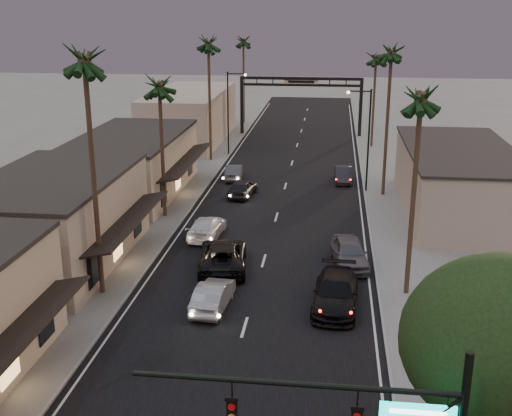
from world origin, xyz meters
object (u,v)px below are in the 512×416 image
(oncoming_pickup, at_px, (223,256))
(oncoming_silver, at_px, (213,295))
(palm_lb, at_px, (84,54))
(palm_rc, at_px, (376,55))
(palm_rb, at_px, (392,48))
(palm_far, at_px, (243,38))
(arch, at_px, (301,91))
(palm_ld, at_px, (208,40))
(palm_ra, at_px, (422,92))
(streetlight_right, at_px, (366,132))
(streetlight_left, at_px, (230,106))
(curbside_black, at_px, (336,292))
(corner_tree, at_px, (507,351))
(palm_lc, at_px, (159,81))

(oncoming_pickup, xyz_separation_m, oncoming_silver, (0.40, -5.50, -0.12))
(palm_lb, bearing_deg, palm_rc, 67.73)
(palm_rb, height_order, palm_far, palm_rb)
(arch, height_order, palm_ld, palm_ld)
(palm_ra, bearing_deg, oncoming_silver, -164.18)
(arch, relative_size, palm_lb, 1.00)
(streetlight_right, relative_size, streetlight_left, 1.00)
(streetlight_left, distance_m, palm_far, 20.96)
(palm_lb, relative_size, curbside_black, 2.61)
(arch, xyz_separation_m, palm_rb, (8.60, -26.00, 6.88))
(palm_rb, bearing_deg, streetlight_right, 149.24)
(palm_ld, distance_m, palm_rc, 19.51)
(palm_ra, distance_m, oncoming_pickup, 15.47)
(corner_tree, xyz_separation_m, arch, (-9.48, 62.55, -0.45))
(oncoming_pickup, bearing_deg, palm_far, -90.98)
(palm_lc, xyz_separation_m, palm_rc, (17.20, 28.00, 0.00))
(corner_tree, xyz_separation_m, palm_lb, (-18.08, 14.55, 7.41))
(arch, xyz_separation_m, palm_far, (-8.30, 8.00, 5.91))
(palm_lb, bearing_deg, palm_far, 89.69)
(palm_lc, relative_size, palm_ld, 0.86)
(palm_far, distance_m, curbside_black, 58.49)
(streetlight_left, height_order, palm_rb, palm_rb)
(palm_lc, distance_m, palm_ld, 19.10)
(oncoming_silver, bearing_deg, corner_tree, 134.01)
(arch, relative_size, streetlight_left, 1.69)
(palm_rb, bearing_deg, palm_ld, 147.40)
(arch, relative_size, oncoming_silver, 3.40)
(streetlight_left, xyz_separation_m, palm_lc, (-1.68, -22.00, 5.14))
(palm_lb, height_order, palm_far, palm_lb)
(palm_ld, xyz_separation_m, curbside_black, (13.19, -33.06, -11.57))
(corner_tree, bearing_deg, palm_rc, 90.89)
(palm_ld, height_order, palm_ra, palm_ld)
(palm_rb, relative_size, palm_far, 1.08)
(arch, distance_m, palm_ld, 18.61)
(streetlight_right, height_order, palm_lb, palm_lb)
(palm_lc, height_order, oncoming_pickup, palm_lc)
(streetlight_left, bearing_deg, palm_lb, -92.67)
(corner_tree, height_order, curbside_black, corner_tree)
(curbside_black, bearing_deg, palm_far, 106.08)
(palm_ld, bearing_deg, palm_far, 89.25)
(palm_lc, relative_size, oncoming_pickup, 1.99)
(corner_tree, height_order, oncoming_pickup, corner_tree)
(palm_lb, bearing_deg, streetlight_left, 87.33)
(arch, bearing_deg, palm_ra, -79.41)
(oncoming_pickup, bearing_deg, arch, -100.67)
(corner_tree, xyz_separation_m, palm_rc, (-0.88, 56.55, 4.49))
(streetlight_right, distance_m, palm_rb, 7.35)
(palm_lc, bearing_deg, palm_rb, 24.94)
(palm_far, bearing_deg, oncoming_silver, -83.69)
(palm_rb, xyz_separation_m, palm_far, (-16.90, 34.00, -0.97))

